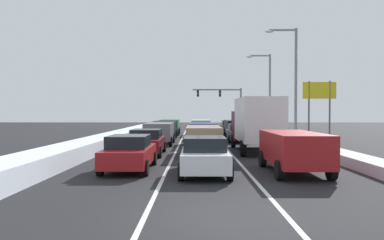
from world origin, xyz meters
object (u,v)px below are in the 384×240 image
sedan_green_right_lane_fifth (229,127)px  sedan_white_center_lane_nearest (204,155)px  suv_silver_center_lane_fifth (200,126)px  sedan_red_left_lane_nearest (129,152)px  suv_tan_center_lane_second (203,138)px  street_lamp_right_near (292,75)px  roadside_sign_right (319,96)px  sedan_charcoal_center_lane_fourth (202,131)px  box_truck_right_lane_second (256,122)px  suv_gray_left_lane_third (159,131)px  suv_black_right_lane_fourth (235,127)px  sedan_maroon_left_lane_second (147,142)px  suv_green_left_lane_fifth (170,126)px  street_lamp_right_mid (267,87)px  traffic_light_gantry (226,99)px  suv_black_left_lane_fourth (165,128)px  sedan_gray_right_lane_third (239,133)px  suv_red_right_lane_nearest (293,148)px

sedan_green_right_lane_fifth → sedan_white_center_lane_nearest: size_ratio=1.00×
suv_silver_center_lane_fifth → sedan_red_left_lane_nearest: bearing=-98.1°
sedan_red_left_lane_nearest → suv_tan_center_lane_second: bearing=59.6°
street_lamp_right_near → roadside_sign_right: bearing=52.9°
suv_silver_center_lane_fifth → sedan_charcoal_center_lane_fourth: bearing=-89.3°
box_truck_right_lane_second → sedan_white_center_lane_nearest: 9.20m
sedan_charcoal_center_lane_fourth → suv_gray_left_lane_third: size_ratio=0.92×
suv_black_right_lane_fourth → roadside_sign_right: size_ratio=0.89×
sedan_maroon_left_lane_second → suv_green_left_lane_fifth: 19.67m
street_lamp_right_near → street_lamp_right_mid: 9.75m
suv_gray_left_lane_third → street_lamp_right_near: 11.77m
street_lamp_right_mid → roadside_sign_right: 6.22m
suv_gray_left_lane_third → street_lamp_right_mid: (10.49, 11.77, 4.17)m
sedan_maroon_left_lane_second → traffic_light_gantry: bearing=78.0°
sedan_red_left_lane_nearest → suv_black_left_lane_fourth: suv_black_left_lane_fourth is taller
sedan_green_right_lane_fifth → roadside_sign_right: roadside_sign_right is taller
suv_black_right_lane_fourth → suv_gray_left_lane_third: 11.80m
suv_black_left_lane_fourth → sedan_maroon_left_lane_second: bearing=-90.1°
sedan_green_right_lane_fifth → street_lamp_right_near: bearing=-75.1°
sedan_green_right_lane_fifth → traffic_light_gantry: 12.90m
suv_silver_center_lane_fifth → street_lamp_right_mid: (7.16, 0.35, 4.17)m
sedan_gray_right_lane_third → suv_green_left_lane_fifth: bearing=123.0°
sedan_gray_right_lane_third → suv_gray_left_lane_third: (-6.42, -2.83, 0.25)m
sedan_charcoal_center_lane_fourth → suv_gray_left_lane_third: suv_gray_left_lane_third is taller
suv_gray_left_lane_third → roadside_sign_right: 16.71m
traffic_light_gantry → suv_green_left_lane_fifth: bearing=-115.2°
box_truck_right_lane_second → suv_gray_left_lane_third: (-6.56, 5.21, -0.88)m
suv_black_right_lane_fourth → sedan_white_center_lane_nearest: size_ratio=1.09×
suv_red_right_lane_nearest → suv_gray_left_lane_third: 14.97m
sedan_maroon_left_lane_second → street_lamp_right_mid: street_lamp_right_mid is taller
suv_gray_left_lane_third → roadside_sign_right: roadside_sign_right is taller
sedan_gray_right_lane_third → suv_black_left_lane_fourth: size_ratio=0.92×
suv_tan_center_lane_second → street_lamp_right_near: (7.46, 9.01, 4.50)m
suv_red_right_lane_nearest → suv_black_right_lane_fourth: bearing=89.8°
suv_gray_left_lane_third → sedan_gray_right_lane_third: bearing=23.8°
box_truck_right_lane_second → suv_green_left_lane_fifth: bearing=110.2°
suv_silver_center_lane_fifth → suv_tan_center_lane_second: bearing=-90.3°
sedan_charcoal_center_lane_fourth → suv_gray_left_lane_third: 6.32m
suv_black_right_lane_fourth → sedan_white_center_lane_nearest: bearing=-99.2°
suv_red_right_lane_nearest → traffic_light_gantry: (0.71, 42.17, 3.48)m
sedan_green_right_lane_fifth → sedan_gray_right_lane_third: bearing=-91.7°
sedan_green_right_lane_fifth → suv_tan_center_lane_second: 23.74m
roadside_sign_right → suv_gray_left_lane_third: bearing=-153.4°
suv_black_right_lane_fourth → suv_silver_center_lane_fifth: bearing=152.7°
sedan_gray_right_lane_third → street_lamp_right_near: 6.43m
sedan_red_left_lane_nearest → suv_red_right_lane_nearest: bearing=-5.8°
sedan_maroon_left_lane_second → street_lamp_right_near: 14.76m
sedan_white_center_lane_nearest → street_lamp_right_near: street_lamp_right_near is taller
sedan_green_right_lane_fifth → suv_silver_center_lane_fifth: size_ratio=0.92×
sedan_maroon_left_lane_second → traffic_light_gantry: traffic_light_gantry is taller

